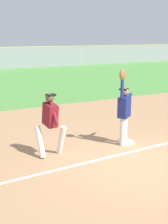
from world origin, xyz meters
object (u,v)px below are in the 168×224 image
object	(u,v)px
fielder	(124,108)
baseball	(120,76)
parked_car_white	(57,58)
runner	(50,120)
first_base	(125,142)
parked_car_green	(7,59)

from	to	relation	value
fielder	baseball	distance (m)	1.00
fielder	parked_car_white	distance (m)	28.11
runner	parked_car_white	bearing A→B (deg)	61.33
fielder	first_base	bearing A→B (deg)	-94.01
first_base	parked_car_white	distance (m)	27.99
runner	parked_car_green	distance (m)	27.41
fielder	runner	distance (m)	2.25
baseball	parked_car_green	bearing A→B (deg)	81.53
runner	baseball	distance (m)	2.31
fielder	baseball	world-z (taller)	fielder
parked_car_green	parked_car_white	size ratio (longest dim) A/B	0.99
runner	parked_car_white	world-z (taller)	runner
runner	parked_car_green	world-z (taller)	runner
parked_car_green	parked_car_white	distance (m)	5.62
runner	fielder	bearing A→B (deg)	-9.81
runner	baseball	bearing A→B (deg)	-13.29
runner	parked_car_white	distance (m)	28.75
first_base	parked_car_green	world-z (taller)	parked_car_green
parked_car_green	fielder	bearing A→B (deg)	-93.94
first_base	fielder	world-z (taller)	fielder
baseball	parked_car_white	world-z (taller)	baseball
runner	first_base	bearing A→B (deg)	-7.60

